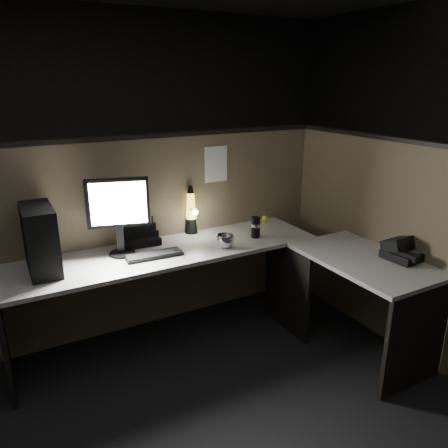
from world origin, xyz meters
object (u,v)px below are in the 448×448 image
desk_phone (403,250)px  monitor (118,209)px  keyboard (154,255)px  lava_lamp (191,214)px  pc_tower (40,239)px

desk_phone → monitor: bearing=145.0°
keyboard → desk_phone: 1.74m
lava_lamp → desk_phone: (1.07, -1.19, -0.10)m
monitor → desk_phone: 1.99m
pc_tower → monitor: 0.54m
monitor → keyboard: bearing=-25.4°
pc_tower → lava_lamp: pc_tower is taller
monitor → lava_lamp: bearing=31.3°
monitor → pc_tower: bearing=-159.9°
pc_tower → monitor: bearing=4.9°
lava_lamp → monitor: bearing=-164.5°
pc_tower → keyboard: pc_tower is taller
pc_tower → keyboard: (0.71, -0.12, -0.21)m
monitor → keyboard: monitor is taller
keyboard → desk_phone: bearing=-26.6°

